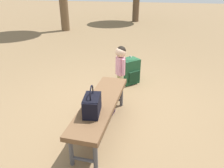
# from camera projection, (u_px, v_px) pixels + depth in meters

# --- Properties ---
(ground_plane) EXTENTS (40.00, 40.00, 0.00)m
(ground_plane) POSITION_uv_depth(u_px,v_px,m) (111.00, 109.00, 3.54)
(ground_plane) COLOR brown
(ground_plane) RESTS_ON ground
(park_bench) EXTENTS (1.61, 0.45, 0.45)m
(park_bench) POSITION_uv_depth(u_px,v_px,m) (101.00, 105.00, 2.89)
(park_bench) COLOR brown
(park_bench) RESTS_ON ground
(handbag) EXTENTS (0.34, 0.22, 0.37)m
(handbag) POSITION_uv_depth(u_px,v_px,m) (92.00, 104.00, 2.56)
(handbag) COLOR black
(handbag) RESTS_ON park_bench
(child_standing) EXTENTS (0.20, 0.19, 0.90)m
(child_standing) POSITION_uv_depth(u_px,v_px,m) (121.00, 63.00, 3.78)
(child_standing) COLOR #CCCC8C
(child_standing) RESTS_ON ground
(backpack_large) EXTENTS (0.42, 0.42, 0.58)m
(backpack_large) POSITION_uv_depth(u_px,v_px,m) (130.00, 70.00, 4.34)
(backpack_large) COLOR #1E4C2D
(backpack_large) RESTS_ON ground
(backpack_small) EXTENTS (0.24, 0.22, 0.37)m
(backpack_small) POSITION_uv_depth(u_px,v_px,m) (108.00, 103.00, 3.35)
(backpack_small) COLOR #4C2D66
(backpack_small) RESTS_ON ground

